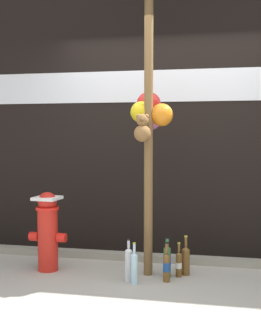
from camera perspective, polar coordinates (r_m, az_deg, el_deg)
name	(u,v)px	position (r m, az deg, el deg)	size (l,w,h in m)	color
ground_plane	(148,294)	(4.02, 2.27, -15.79)	(14.00, 14.00, 0.00)	#ADA899
building_wall	(169,110)	(5.19, 4.92, 7.44)	(10.00, 0.21, 3.33)	black
curb_strip	(163,258)	(4.94, 4.20, -11.44)	(8.00, 0.12, 0.08)	gray
memorial_post	(149,96)	(4.38, 2.42, 9.11)	(0.46, 0.54, 3.05)	brown
fire_hydrant	(48,229)	(4.63, -10.54, -7.71)	(0.39, 0.27, 0.80)	red
bottle_0	(167,266)	(4.29, 4.63, -12.36)	(0.07, 0.07, 0.38)	brown
bottle_1	(167,260)	(4.42, 4.71, -11.67)	(0.07, 0.07, 0.39)	#337038
bottle_2	(179,264)	(4.44, 6.19, -12.05)	(0.06, 0.06, 0.34)	brown
bottle_3	(129,264)	(4.29, -0.25, -12.13)	(0.07, 0.07, 0.40)	silver
bottle_4	(134,267)	(4.21, 0.49, -12.57)	(0.06, 0.06, 0.39)	#B2DBEA
bottle_5	(186,260)	(4.51, 7.06, -11.55)	(0.08, 0.08, 0.39)	brown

